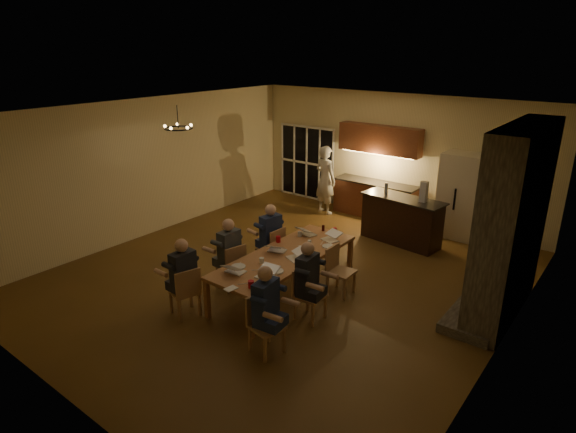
{
  "coord_description": "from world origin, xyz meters",
  "views": [
    {
      "loc": [
        5.26,
        -6.74,
        4.33
      ],
      "look_at": [
        -0.18,
        0.3,
        1.12
      ],
      "focal_mm": 30.0,
      "sensor_mm": 36.0,
      "label": 1
    }
  ],
  "objects_px": {
    "person_left_near": "(184,278)",
    "redcup_near": "(251,284)",
    "redcup_far": "(335,231)",
    "can_right": "(311,253)",
    "person_right_near": "(266,310)",
    "laptop_c": "(277,245)",
    "mug_front": "(262,261)",
    "person_left_mid": "(230,254)",
    "chair_left_near": "(184,291)",
    "can_cola": "(323,228)",
    "plate_near": "(276,271)",
    "mug_mid": "(309,243)",
    "redcup_mid": "(278,239)",
    "person_left_far": "(271,237)",
    "can_silver": "(265,266)",
    "chair_right_far": "(341,271)",
    "chair_right_mid": "(310,295)",
    "dining_table": "(285,274)",
    "plate_far": "(328,246)",
    "refrigerator": "(460,196)",
    "standing_person": "(325,180)",
    "bar_island": "(401,220)",
    "chair_right_near": "(267,326)",
    "person_right_mid": "(307,281)",
    "laptop_f": "(330,235)",
    "laptop_b": "(266,271)",
    "bar_bottle": "(386,188)",
    "bar_blender": "(424,192)",
    "laptop_e": "(308,229)",
    "laptop_a": "(235,266)",
    "mug_back": "(300,234)",
    "chair_left_far": "(270,248)",
    "plate_left": "(238,267)",
    "chandelier": "(178,128)",
    "laptop_d": "(295,253)"
  },
  "relations": [
    {
      "from": "person_right_near",
      "to": "laptop_c",
      "type": "height_order",
      "value": "person_right_near"
    },
    {
      "from": "person_left_mid",
      "to": "plate_near",
      "type": "relative_size",
      "value": 5.41
    },
    {
      "from": "laptop_e",
      "to": "plate_far",
      "type": "height_order",
      "value": "laptop_e"
    },
    {
      "from": "mug_front",
      "to": "person_left_near",
      "type": "bearing_deg",
      "value": -123.52
    },
    {
      "from": "laptop_f",
      "to": "can_cola",
      "type": "height_order",
      "value": "laptop_f"
    },
    {
      "from": "chandelier",
      "to": "redcup_far",
      "type": "height_order",
      "value": "chandelier"
    },
    {
      "from": "mug_front",
      "to": "person_left_mid",
      "type": "bearing_deg",
      "value": 178.29
    },
    {
      "from": "chair_right_far",
      "to": "can_cola",
      "type": "xyz_separation_m",
      "value": [
        -0.95,
        0.81,
        0.37
      ]
    },
    {
      "from": "chair_right_near",
      "to": "bar_blender",
      "type": "height_order",
      "value": "bar_blender"
    },
    {
      "from": "laptop_f",
      "to": "person_right_mid",
      "type": "bearing_deg",
      "value": -52.78
    },
    {
      "from": "mug_back",
      "to": "plate_near",
      "type": "distance_m",
      "value": 1.62
    },
    {
      "from": "person_right_mid",
      "to": "can_cola",
      "type": "bearing_deg",
      "value": 21.87
    },
    {
      "from": "mug_mid",
      "to": "plate_far",
      "type": "relative_size",
      "value": 0.45
    },
    {
      "from": "refrigerator",
      "to": "standing_person",
      "type": "relative_size",
      "value": 1.09
    },
    {
      "from": "chair_left_near",
      "to": "can_cola",
      "type": "xyz_separation_m",
      "value": [
        0.74,
        3.04,
        0.37
      ]
    },
    {
      "from": "mug_mid",
      "to": "person_left_mid",
      "type": "bearing_deg",
      "value": -131.46
    },
    {
      "from": "person_left_mid",
      "to": "redcup_near",
      "type": "distance_m",
      "value": 1.49
    },
    {
      "from": "mug_mid",
      "to": "redcup_mid",
      "type": "distance_m",
      "value": 0.61
    },
    {
      "from": "mug_front",
      "to": "redcup_near",
      "type": "distance_m",
      "value": 0.9
    },
    {
      "from": "chair_left_far",
      "to": "plate_left",
      "type": "distance_m",
      "value": 1.61
    },
    {
      "from": "bar_island",
      "to": "mug_mid",
      "type": "xyz_separation_m",
      "value": [
        -0.54,
        -2.87,
        0.26
      ]
    },
    {
      "from": "dining_table",
      "to": "plate_far",
      "type": "xyz_separation_m",
      "value": [
        0.4,
        0.79,
        0.38
      ]
    },
    {
      "from": "laptop_f",
      "to": "mug_front",
      "type": "bearing_deg",
      "value": -86.5
    },
    {
      "from": "person_left_mid",
      "to": "standing_person",
      "type": "bearing_deg",
      "value": -167.41
    },
    {
      "from": "refrigerator",
      "to": "laptop_b",
      "type": "bearing_deg",
      "value": -102.26
    },
    {
      "from": "person_left_far",
      "to": "can_silver",
      "type": "height_order",
      "value": "person_left_far"
    },
    {
      "from": "can_cola",
      "to": "plate_near",
      "type": "distance_m",
      "value": 2.06
    },
    {
      "from": "person_right_mid",
      "to": "laptop_f",
      "type": "distance_m",
      "value": 1.66
    },
    {
      "from": "person_left_near",
      "to": "redcup_near",
      "type": "height_order",
      "value": "person_left_near"
    },
    {
      "from": "can_right",
      "to": "bar_blender",
      "type": "xyz_separation_m",
      "value": [
        0.7,
        3.24,
        0.5
      ]
    },
    {
      "from": "laptop_c",
      "to": "plate_far",
      "type": "height_order",
      "value": "laptop_c"
    },
    {
      "from": "redcup_mid",
      "to": "person_right_near",
      "type": "bearing_deg",
      "value": -55.56
    },
    {
      "from": "person_right_near",
      "to": "chandelier",
      "type": "bearing_deg",
      "value": 59.76
    },
    {
      "from": "chair_right_near",
      "to": "plate_near",
      "type": "height_order",
      "value": "chair_right_near"
    },
    {
      "from": "redcup_far",
      "to": "can_right",
      "type": "distance_m",
      "value": 1.2
    },
    {
      "from": "can_cola",
      "to": "plate_near",
      "type": "height_order",
      "value": "can_cola"
    },
    {
      "from": "redcup_mid",
      "to": "person_right_mid",
      "type": "bearing_deg",
      "value": -33.86
    },
    {
      "from": "refrigerator",
      "to": "person_left_near",
      "type": "height_order",
      "value": "refrigerator"
    },
    {
      "from": "chandelier",
      "to": "person_left_mid",
      "type": "bearing_deg",
      "value": -16.06
    },
    {
      "from": "dining_table",
      "to": "laptop_c",
      "type": "relative_size",
      "value": 9.61
    },
    {
      "from": "laptop_a",
      "to": "mug_back",
      "type": "distance_m",
      "value": 1.92
    },
    {
      "from": "laptop_f",
      "to": "redcup_mid",
      "type": "height_order",
      "value": "laptop_f"
    },
    {
      "from": "chair_left_near",
      "to": "chair_right_mid",
      "type": "distance_m",
      "value": 2.11
    },
    {
      "from": "person_left_far",
      "to": "laptop_d",
      "type": "xyz_separation_m",
      "value": [
        1.08,
        -0.63,
        0.17
      ]
    },
    {
      "from": "bar_bottle",
      "to": "bar_blender",
      "type": "bearing_deg",
      "value": -7.01
    },
    {
      "from": "redcup_far",
      "to": "can_cola",
      "type": "bearing_deg",
      "value": -175.63
    },
    {
      "from": "chair_left_near",
      "to": "bar_bottle",
      "type": "height_order",
      "value": "bar_bottle"
    },
    {
      "from": "refrigerator",
      "to": "person_left_far",
      "type": "xyz_separation_m",
      "value": [
        -2.34,
        -4.07,
        -0.31
      ]
    },
    {
      "from": "person_right_mid",
      "to": "laptop_d",
      "type": "height_order",
      "value": "person_right_mid"
    },
    {
      "from": "person_left_near",
      "to": "mug_mid",
      "type": "xyz_separation_m",
      "value": [
        0.94,
        2.26,
        0.11
      ]
    }
  ]
}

